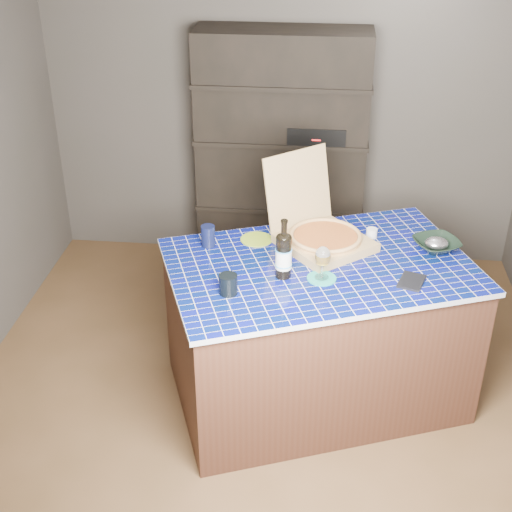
# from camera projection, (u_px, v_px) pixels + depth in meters

# --- Properties ---
(room) EXTENTS (3.50, 3.50, 3.50)m
(room) POSITION_uv_depth(u_px,v_px,m) (261.00, 203.00, 3.66)
(room) COLOR brown
(room) RESTS_ON ground
(shelving_unit) EXTENTS (1.20, 0.41, 1.80)m
(shelving_unit) POSITION_uv_depth(u_px,v_px,m) (282.00, 156.00, 5.15)
(shelving_unit) COLOR black
(shelving_unit) RESTS_ON floor
(kitchen_island) EXTENTS (1.88, 1.53, 0.89)m
(kitchen_island) POSITION_uv_depth(u_px,v_px,m) (317.00, 331.00, 4.05)
(kitchen_island) COLOR #42251A
(kitchen_island) RESTS_ON floor
(pizza_box) EXTENTS (0.67, 0.69, 0.48)m
(pizza_box) POSITION_uv_depth(u_px,v_px,m) (322.00, 234.00, 3.99)
(pizza_box) COLOR #9B7750
(pizza_box) RESTS_ON kitchen_island
(mead_bottle) EXTENTS (0.09, 0.09, 0.33)m
(mead_bottle) POSITION_uv_depth(u_px,v_px,m) (284.00, 255.00, 3.66)
(mead_bottle) COLOR black
(mead_bottle) RESTS_ON kitchen_island
(teal_trivet) EXTENTS (0.15, 0.15, 0.01)m
(teal_trivet) POSITION_uv_depth(u_px,v_px,m) (322.00, 278.00, 3.70)
(teal_trivet) COLOR teal
(teal_trivet) RESTS_ON kitchen_island
(wine_glass) EXTENTS (0.08, 0.08, 0.18)m
(wine_glass) POSITION_uv_depth(u_px,v_px,m) (323.00, 257.00, 3.64)
(wine_glass) COLOR white
(wine_glass) RESTS_ON teal_trivet
(tumbler) EXTENTS (0.09, 0.09, 0.10)m
(tumbler) POSITION_uv_depth(u_px,v_px,m) (228.00, 284.00, 3.56)
(tumbler) COLOR black
(tumbler) RESTS_ON kitchen_island
(dvd_case) EXTENTS (0.17, 0.20, 0.01)m
(dvd_case) POSITION_uv_depth(u_px,v_px,m) (412.00, 281.00, 3.67)
(dvd_case) COLOR black
(dvd_case) RESTS_ON kitchen_island
(bowl) EXTENTS (0.32, 0.32, 0.06)m
(bowl) POSITION_uv_depth(u_px,v_px,m) (436.00, 245.00, 3.96)
(bowl) COLOR black
(bowl) RESTS_ON kitchen_island
(foil_contents) EXTENTS (0.13, 0.11, 0.06)m
(foil_contents) POSITION_uv_depth(u_px,v_px,m) (437.00, 243.00, 3.96)
(foil_contents) COLOR #B2B0BC
(foil_contents) RESTS_ON bowl
(white_jar) EXTENTS (0.06, 0.06, 0.05)m
(white_jar) POSITION_uv_depth(u_px,v_px,m) (372.00, 233.00, 4.09)
(white_jar) COLOR silver
(white_jar) RESTS_ON kitchen_island
(navy_cup) EXTENTS (0.08, 0.08, 0.12)m
(navy_cup) POSITION_uv_depth(u_px,v_px,m) (208.00, 236.00, 3.98)
(navy_cup) COLOR black
(navy_cup) RESTS_ON kitchen_island
(green_trivet) EXTENTS (0.18, 0.18, 0.01)m
(green_trivet) POSITION_uv_depth(u_px,v_px,m) (257.00, 239.00, 4.07)
(green_trivet) COLOR olive
(green_trivet) RESTS_ON kitchen_island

